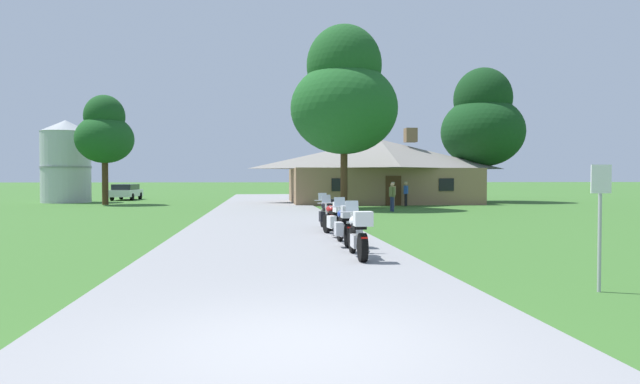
# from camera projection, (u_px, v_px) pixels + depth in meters

# --- Properties ---
(ground_plane) EXTENTS (500.00, 500.00, 0.00)m
(ground_plane) POSITION_uv_depth(u_px,v_px,m) (269.00, 218.00, 25.84)
(ground_plane) COLOR #386628
(asphalt_driveway) EXTENTS (6.40, 80.00, 0.06)m
(asphalt_driveway) POSITION_uv_depth(u_px,v_px,m) (269.00, 221.00, 23.85)
(asphalt_driveway) COLOR gray
(asphalt_driveway) RESTS_ON ground
(motorcycle_white_nearest_to_camera) EXTENTS (0.66, 2.08, 1.30)m
(motorcycle_white_nearest_to_camera) POSITION_uv_depth(u_px,v_px,m) (358.00, 234.00, 12.49)
(motorcycle_white_nearest_to_camera) COLOR black
(motorcycle_white_nearest_to_camera) RESTS_ON asphalt_driveway
(motorcycle_blue_second_in_row) EXTENTS (0.73, 2.08, 1.30)m
(motorcycle_blue_second_in_row) POSITION_uv_depth(u_px,v_px,m) (346.00, 226.00, 14.87)
(motorcycle_blue_second_in_row) COLOR black
(motorcycle_blue_second_in_row) RESTS_ON asphalt_driveway
(motorcycle_red_third_in_row) EXTENTS (0.95, 2.07, 1.30)m
(motorcycle_red_third_in_row) POSITION_uv_depth(u_px,v_px,m) (335.00, 219.00, 17.31)
(motorcycle_red_third_in_row) COLOR black
(motorcycle_red_third_in_row) RESTS_ON asphalt_driveway
(motorcycle_black_farthest_in_row) EXTENTS (0.78, 2.08, 1.30)m
(motorcycle_black_farthest_in_row) POSITION_uv_depth(u_px,v_px,m) (328.00, 214.00, 19.53)
(motorcycle_black_farthest_in_row) COLOR black
(motorcycle_black_farthest_in_row) RESTS_ON asphalt_driveway
(stone_lodge) EXTENTS (14.59, 9.28, 5.88)m
(stone_lodge) POSITION_uv_depth(u_px,v_px,m) (380.00, 170.00, 42.27)
(stone_lodge) COLOR #896B4C
(stone_lodge) RESTS_ON ground
(bystander_blue_shirt_near_lodge) EXTENTS (0.38, 0.47, 1.69)m
(bystander_blue_shirt_near_lodge) POSITION_uv_depth(u_px,v_px,m) (406.00, 192.00, 37.32)
(bystander_blue_shirt_near_lodge) COLOR black
(bystander_blue_shirt_near_lodge) RESTS_ON ground
(bystander_tan_shirt_beside_signpost) EXTENTS (0.30, 0.54, 1.69)m
(bystander_tan_shirt_beside_signpost) POSITION_uv_depth(u_px,v_px,m) (393.00, 193.00, 34.75)
(bystander_tan_shirt_beside_signpost) COLOR #75664C
(bystander_tan_shirt_beside_signpost) RESTS_ON ground
(bystander_olive_shirt_by_tree) EXTENTS (0.30, 0.54, 1.67)m
(bystander_olive_shirt_by_tree) POSITION_uv_depth(u_px,v_px,m) (392.00, 195.00, 31.13)
(bystander_olive_shirt_by_tree) COLOR navy
(bystander_olive_shirt_by_tree) RESTS_ON ground
(metal_signpost_roadside) EXTENTS (0.36, 0.06, 2.14)m
(metal_signpost_roadside) POSITION_uv_depth(u_px,v_px,m) (600.00, 212.00, 9.01)
(metal_signpost_roadside) COLOR #9EA0A5
(metal_signpost_roadside) RESTS_ON ground
(tree_right_of_lodge) EXTENTS (6.71, 6.71, 10.93)m
(tree_right_of_lodge) POSITION_uv_depth(u_px,v_px,m) (483.00, 122.00, 43.94)
(tree_right_of_lodge) COLOR #422D19
(tree_right_of_lodge) RESTS_ON ground
(tree_by_lodge_front) EXTENTS (6.68, 6.68, 11.45)m
(tree_by_lodge_front) POSITION_uv_depth(u_px,v_px,m) (344.00, 96.00, 33.51)
(tree_by_lodge_front) COLOR #422D19
(tree_by_lodge_front) RESTS_ON ground
(tree_left_far) EXTENTS (4.11, 4.11, 7.95)m
(tree_left_far) POSITION_uv_depth(u_px,v_px,m) (105.00, 133.00, 38.98)
(tree_left_far) COLOR #422D19
(tree_left_far) RESTS_ON ground
(metal_silo_distant) EXTENTS (3.85, 3.85, 6.55)m
(metal_silo_distant) POSITION_uv_depth(u_px,v_px,m) (66.00, 161.00, 42.85)
(metal_silo_distant) COLOR #B2B7BC
(metal_silo_distant) RESTS_ON ground
(parked_white_suv_far_left) EXTENTS (1.99, 4.64, 1.40)m
(parked_white_suv_far_left) POSITION_uv_depth(u_px,v_px,m) (126.00, 191.00, 47.90)
(parked_white_suv_far_left) COLOR silver
(parked_white_suv_far_left) RESTS_ON ground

